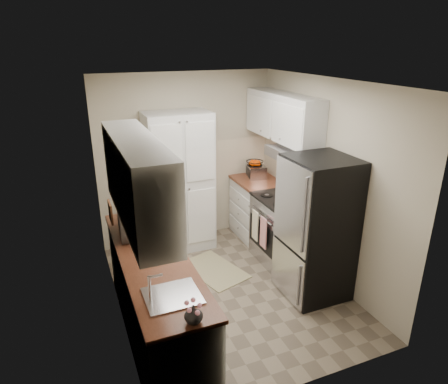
{
  "coord_description": "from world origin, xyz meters",
  "views": [
    {
      "loc": [
        -1.64,
        -3.86,
        2.9
      ],
      "look_at": [
        0.0,
        0.15,
        1.24
      ],
      "focal_mm": 32.0,
      "sensor_mm": 36.0,
      "label": 1
    }
  ],
  "objects_px": {
    "electric_range": "(283,229)",
    "wine_bottle": "(126,206)",
    "refrigerator": "(317,228)",
    "toaster_oven": "(256,171)",
    "pantry_cabinet": "(180,183)",
    "microwave": "(137,219)"
  },
  "relations": [
    {
      "from": "pantry_cabinet",
      "to": "toaster_oven",
      "type": "relative_size",
      "value": 6.16
    },
    {
      "from": "microwave",
      "to": "refrigerator",
      "type": "bearing_deg",
      "value": -102.23
    },
    {
      "from": "refrigerator",
      "to": "microwave",
      "type": "bearing_deg",
      "value": 163.9
    },
    {
      "from": "refrigerator",
      "to": "toaster_oven",
      "type": "distance_m",
      "value": 1.76
    },
    {
      "from": "electric_range",
      "to": "wine_bottle",
      "type": "height_order",
      "value": "wine_bottle"
    },
    {
      "from": "pantry_cabinet",
      "to": "microwave",
      "type": "xyz_separation_m",
      "value": [
        -0.82,
        -1.16,
        0.08
      ]
    },
    {
      "from": "electric_range",
      "to": "wine_bottle",
      "type": "relative_size",
      "value": 3.34
    },
    {
      "from": "microwave",
      "to": "toaster_oven",
      "type": "xyz_separation_m",
      "value": [
        2.04,
        1.18,
        -0.06
      ]
    },
    {
      "from": "refrigerator",
      "to": "wine_bottle",
      "type": "xyz_separation_m",
      "value": [
        -2.01,
        0.95,
        0.24
      ]
    },
    {
      "from": "refrigerator",
      "to": "wine_bottle",
      "type": "distance_m",
      "value": 2.24
    },
    {
      "from": "pantry_cabinet",
      "to": "wine_bottle",
      "type": "relative_size",
      "value": 5.91
    },
    {
      "from": "wine_bottle",
      "to": "toaster_oven",
      "type": "height_order",
      "value": "wine_bottle"
    },
    {
      "from": "electric_range",
      "to": "toaster_oven",
      "type": "bearing_deg",
      "value": 87.02
    },
    {
      "from": "electric_range",
      "to": "refrigerator",
      "type": "bearing_deg",
      "value": -92.48
    },
    {
      "from": "pantry_cabinet",
      "to": "refrigerator",
      "type": "bearing_deg",
      "value": -56.54
    },
    {
      "from": "refrigerator",
      "to": "pantry_cabinet",
      "type": "bearing_deg",
      "value": 123.46
    },
    {
      "from": "electric_range",
      "to": "refrigerator",
      "type": "height_order",
      "value": "refrigerator"
    },
    {
      "from": "refrigerator",
      "to": "electric_range",
      "type": "bearing_deg",
      "value": 87.52
    },
    {
      "from": "wine_bottle",
      "to": "microwave",
      "type": "bearing_deg",
      "value": -82.23
    },
    {
      "from": "electric_range",
      "to": "refrigerator",
      "type": "relative_size",
      "value": 0.66
    },
    {
      "from": "microwave",
      "to": "wine_bottle",
      "type": "xyz_separation_m",
      "value": [
        -0.05,
        0.39,
        0.01
      ]
    },
    {
      "from": "pantry_cabinet",
      "to": "microwave",
      "type": "distance_m",
      "value": 1.42
    }
  ]
}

